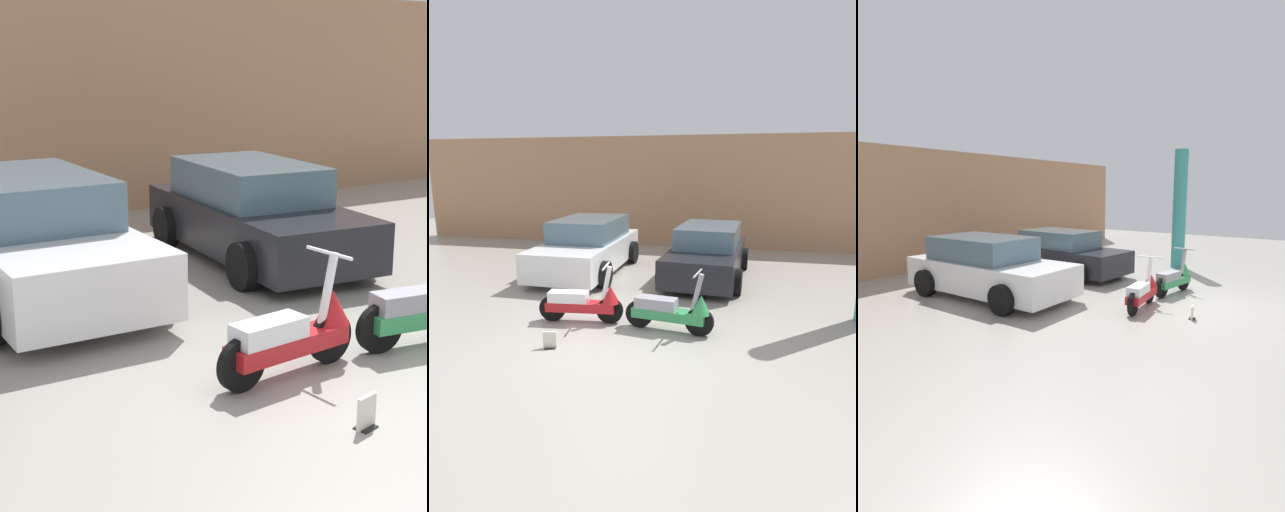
# 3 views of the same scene
# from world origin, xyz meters

# --- Properties ---
(ground_plane) EXTENTS (28.00, 28.00, 0.00)m
(ground_plane) POSITION_xyz_m (0.00, 0.00, 0.00)
(ground_plane) COLOR #9E998E
(wall_back) EXTENTS (19.60, 0.12, 3.69)m
(wall_back) POSITION_xyz_m (0.00, 8.01, 1.84)
(wall_back) COLOR tan
(wall_back) RESTS_ON ground_plane
(scooter_front_left) EXTENTS (1.48, 0.53, 1.04)m
(scooter_front_left) POSITION_xyz_m (-0.77, 0.70, 0.37)
(scooter_front_left) COLOR black
(scooter_front_left) RESTS_ON ground_plane
(scooter_front_right) EXTENTS (1.50, 0.55, 1.05)m
(scooter_front_right) POSITION_xyz_m (0.79, 0.62, 0.37)
(scooter_front_right) COLOR black
(scooter_front_right) RESTS_ON ground_plane
(car_rear_left) EXTENTS (1.98, 4.05, 1.37)m
(car_rear_left) POSITION_xyz_m (-1.94, 4.04, 0.66)
(car_rear_left) COLOR white
(car_rear_left) RESTS_ON ground_plane
(car_rear_center) EXTENTS (2.04, 3.87, 1.27)m
(car_rear_center) POSITION_xyz_m (1.11, 4.15, 0.61)
(car_rear_center) COLOR black
(car_rear_center) RESTS_ON ground_plane
(placard_near_left_scooter) EXTENTS (0.20, 0.15, 0.26)m
(placard_near_left_scooter) POSITION_xyz_m (-0.90, -0.39, 0.11)
(placard_near_left_scooter) COLOR black
(placard_near_left_scooter) RESTS_ON ground_plane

